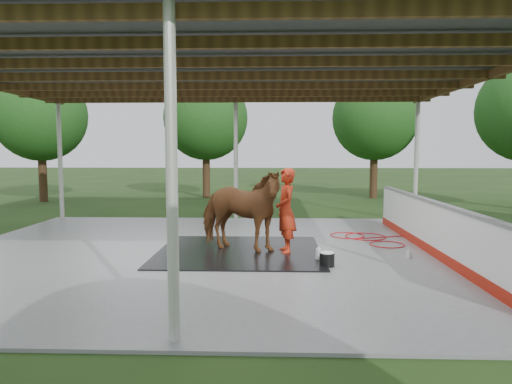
{
  "coord_description": "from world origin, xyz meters",
  "views": [
    {
      "loc": [
        1.13,
        -9.84,
        2.27
      ],
      "look_at": [
        0.81,
        -0.29,
        1.4
      ],
      "focal_mm": 32.0,
      "sensor_mm": 36.0,
      "label": 1
    }
  ],
  "objects_px": {
    "dasher_board": "(432,228)",
    "wash_bucket": "(327,259)",
    "horse": "(239,210)",
    "handler": "(286,211)"
  },
  "relations": [
    {
      "from": "dasher_board",
      "to": "horse",
      "type": "xyz_separation_m",
      "value": [
        -4.16,
        -0.01,
        0.37
      ]
    },
    {
      "from": "wash_bucket",
      "to": "handler",
      "type": "bearing_deg",
      "value": 123.36
    },
    {
      "from": "horse",
      "to": "wash_bucket",
      "type": "height_order",
      "value": "horse"
    },
    {
      "from": "dasher_board",
      "to": "handler",
      "type": "bearing_deg",
      "value": -179.09
    },
    {
      "from": "dasher_board",
      "to": "handler",
      "type": "xyz_separation_m",
      "value": [
        -3.15,
        -0.05,
        0.38
      ]
    },
    {
      "from": "dasher_board",
      "to": "wash_bucket",
      "type": "bearing_deg",
      "value": -153.31
    },
    {
      "from": "horse",
      "to": "handler",
      "type": "relative_size",
      "value": 1.15
    },
    {
      "from": "horse",
      "to": "handler",
      "type": "height_order",
      "value": "handler"
    },
    {
      "from": "dasher_board",
      "to": "horse",
      "type": "bearing_deg",
      "value": -179.83
    },
    {
      "from": "dasher_board",
      "to": "handler",
      "type": "relative_size",
      "value": 4.35
    }
  ]
}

